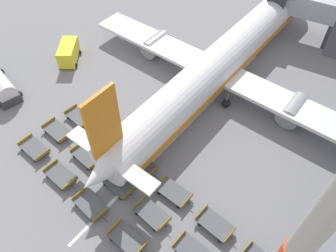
% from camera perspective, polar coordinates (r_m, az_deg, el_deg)
% --- Properties ---
extents(ground_plane, '(500.00, 500.00, 0.00)m').
position_cam_1_polar(ground_plane, '(48.41, -2.96, 14.62)').
color(ground_plane, gray).
extents(airplane, '(36.58, 44.64, 11.57)m').
position_cam_1_polar(airplane, '(40.35, 9.36, 11.06)').
color(airplane, white).
rests_on(airplane, ground_plane).
extents(service_van, '(3.94, 4.74, 2.40)m').
position_cam_1_polar(service_van, '(45.87, -16.93, 12.16)').
color(service_van, yellow).
rests_on(service_van, ground_plane).
extents(baggage_dolly_row_near_col_a, '(3.97, 2.26, 0.92)m').
position_cam_1_polar(baggage_dolly_row_near_col_a, '(36.50, -22.26, -3.63)').
color(baggage_dolly_row_near_col_a, '#515459').
rests_on(baggage_dolly_row_near_col_a, ground_plane).
extents(baggage_dolly_row_near_col_b, '(3.97, 2.26, 0.92)m').
position_cam_1_polar(baggage_dolly_row_near_col_b, '(33.60, -18.19, -8.20)').
color(baggage_dolly_row_near_col_b, '#515459').
rests_on(baggage_dolly_row_near_col_b, ground_plane).
extents(baggage_dolly_row_near_col_c, '(3.98, 2.39, 0.92)m').
position_cam_1_polar(baggage_dolly_row_near_col_c, '(31.23, -13.35, -13.23)').
color(baggage_dolly_row_near_col_c, '#515459').
rests_on(baggage_dolly_row_near_col_c, ground_plane).
extents(baggage_dolly_row_near_col_d, '(3.97, 2.26, 0.92)m').
position_cam_1_polar(baggage_dolly_row_near_col_d, '(29.34, -7.10, -18.97)').
color(baggage_dolly_row_near_col_d, '#515459').
rests_on(baggage_dolly_row_near_col_d, ground_plane).
extents(baggage_dolly_row_mid_a_col_a, '(3.97, 2.30, 0.92)m').
position_cam_1_polar(baggage_dolly_row_mid_a_col_a, '(37.20, -18.69, -0.81)').
color(baggage_dolly_row_mid_a_col_a, '#515459').
rests_on(baggage_dolly_row_mid_a_col_a, ground_plane).
extents(baggage_dolly_row_mid_a_col_b, '(3.98, 2.36, 0.92)m').
position_cam_1_polar(baggage_dolly_row_mid_a_col_b, '(34.24, -13.97, -5.07)').
color(baggage_dolly_row_mid_a_col_b, '#515459').
rests_on(baggage_dolly_row_mid_a_col_b, ground_plane).
extents(baggage_dolly_row_mid_a_col_c, '(3.98, 2.35, 0.92)m').
position_cam_1_polar(baggage_dolly_row_mid_a_col_c, '(31.82, -8.63, -9.96)').
color(baggage_dolly_row_mid_a_col_c, '#515459').
rests_on(baggage_dolly_row_mid_a_col_c, ground_plane).
extents(baggage_dolly_row_mid_a_col_d, '(3.98, 2.40, 0.92)m').
position_cam_1_polar(baggage_dolly_row_mid_a_col_d, '(30.08, -2.82, -15.06)').
color(baggage_dolly_row_mid_a_col_d, '#515459').
rests_on(baggage_dolly_row_mid_a_col_d, ground_plane).
extents(baggage_dolly_row_mid_a_col_e, '(3.97, 2.24, 0.92)m').
position_cam_1_polar(baggage_dolly_row_mid_a_col_e, '(28.85, 4.46, -20.97)').
color(baggage_dolly_row_mid_a_col_e, '#515459').
rests_on(baggage_dolly_row_mid_a_col_e, ground_plane).
extents(baggage_dolly_row_mid_b_col_a, '(3.98, 2.36, 0.92)m').
position_cam_1_polar(baggage_dolly_row_mid_b_col_a, '(37.89, -15.19, 1.53)').
color(baggage_dolly_row_mid_b_col_a, '#515459').
rests_on(baggage_dolly_row_mid_b_col_a, ground_plane).
extents(baggage_dolly_row_mid_b_col_b, '(3.98, 2.39, 0.92)m').
position_cam_1_polar(baggage_dolly_row_mid_b_col_b, '(35.13, -10.69, -2.28)').
color(baggage_dolly_row_mid_b_col_b, '#515459').
rests_on(baggage_dolly_row_mid_b_col_b, ground_plane).
extents(baggage_dolly_row_mid_b_col_c, '(3.98, 2.32, 0.92)m').
position_cam_1_polar(baggage_dolly_row_mid_b_col_c, '(32.76, -4.75, -6.69)').
color(baggage_dolly_row_mid_b_col_c, '#515459').
rests_on(baggage_dolly_row_mid_b_col_c, ground_plane).
extents(baggage_dolly_row_mid_b_col_d, '(3.96, 2.19, 0.92)m').
position_cam_1_polar(baggage_dolly_row_mid_b_col_d, '(31.04, 1.03, -11.45)').
color(baggage_dolly_row_mid_b_col_d, '#515459').
rests_on(baggage_dolly_row_mid_b_col_d, ground_plane).
extents(baggage_dolly_row_mid_b_col_e, '(3.98, 2.36, 0.92)m').
position_cam_1_polar(baggage_dolly_row_mid_b_col_e, '(29.92, 8.21, -16.59)').
color(baggage_dolly_row_mid_b_col_e, '#515459').
rests_on(baggage_dolly_row_mid_b_col_e, ground_plane).
extents(stand_guidance_stripe, '(4.21, 32.64, 0.01)m').
position_cam_1_polar(stand_guidance_stripe, '(36.08, 2.71, -0.55)').
color(stand_guidance_stripe, white).
rests_on(stand_guidance_stripe, ground_plane).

